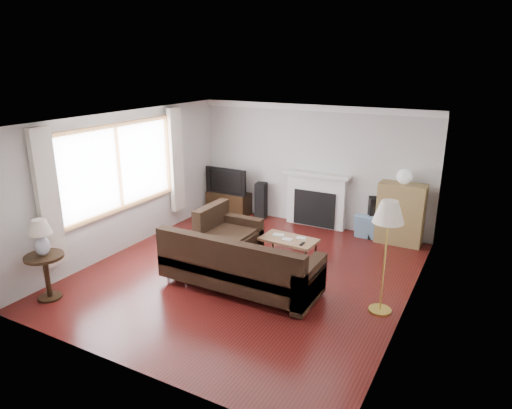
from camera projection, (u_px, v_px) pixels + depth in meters
The scene contains 17 objects.
room at pixel (247, 200), 7.11m from camera, with size 5.10×5.60×2.54m.
window at pixel (119, 167), 7.97m from camera, with size 0.12×2.74×1.54m, color #986538.
curtain_near at pixel (48, 198), 6.71m from camera, with size 0.10×0.35×2.10m, color silver.
curtain_far at pixel (176, 160), 9.26m from camera, with size 0.10×0.35×2.10m, color silver.
fireplace at pixel (316, 200), 9.46m from camera, with size 1.40×0.26×1.15m, color white.
tv_stand at pixel (229, 203), 10.37m from camera, with size 0.97×0.44×0.49m, color black.
television at pixel (229, 180), 10.21m from camera, with size 1.02×0.13×0.59m, color black.
speaker_left at pixel (261, 201), 10.00m from camera, with size 0.22×0.26×0.79m, color black.
speaker_right at pixel (374, 218), 8.87m from camera, with size 0.23×0.27×0.82m, color black.
bookshelf at pixel (401, 214), 8.57m from camera, with size 0.85×0.40×1.17m, color olive.
globe_lamp at pixel (404, 177), 8.35m from camera, with size 0.28×0.28×0.28m, color white.
sectional_sofa at pixel (240, 263), 6.87m from camera, with size 2.63×1.92×0.85m, color black.
coffee_table at pixel (289, 248), 7.99m from camera, with size 0.97×0.53×0.38m, color #8C6443.
footstool at pixel (185, 244), 8.17m from camera, with size 0.45×0.45×0.38m, color black.
floor_lamp at pixel (385, 258), 6.12m from camera, with size 0.41×0.41×1.61m, color gold.
side_table at pixel (47, 277), 6.60m from camera, with size 0.55×0.55×0.68m, color black.
table_lamp at pixel (41, 238), 6.42m from camera, with size 0.33×0.33×0.53m, color silver.
Camera 1 is at (3.36, -5.91, 3.34)m, focal length 32.00 mm.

